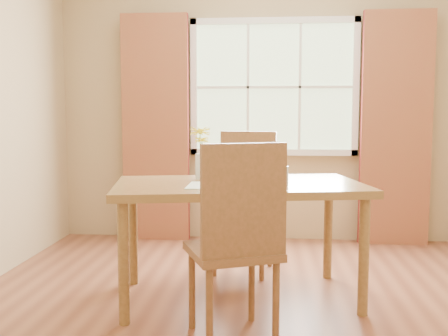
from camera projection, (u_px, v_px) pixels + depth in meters
room at (277, 97)px, 3.24m from camera, size 4.24×3.84×2.74m
window at (274, 87)px, 5.08m from camera, size 1.62×0.06×1.32m
curtain_left at (156, 129)px, 5.12m from camera, size 0.65×0.08×2.20m
curtain_right at (396, 129)px, 4.93m from camera, size 0.65×0.08×2.20m
dining_table at (239, 195)px, 3.48m from camera, size 1.76×1.19×0.79m
chair_near at (238, 235)px, 2.79m from camera, size 0.60×0.60×1.10m
chair_far at (246, 194)px, 4.20m from camera, size 0.53×0.53×1.10m
placemat at (223, 186)px, 3.31m from camera, size 0.45×0.34×0.01m
plate at (230, 184)px, 3.33m from camera, size 0.24×0.24×0.01m
croissant_sandwich at (232, 173)px, 3.36m from camera, size 0.20×0.18×0.12m
water_glass at (282, 176)px, 3.37m from camera, size 0.08×0.08×0.12m
flower_vase at (200, 148)px, 3.65m from camera, size 0.15×0.15×0.36m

